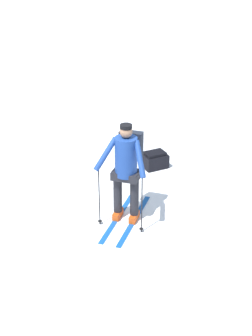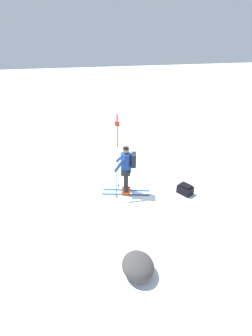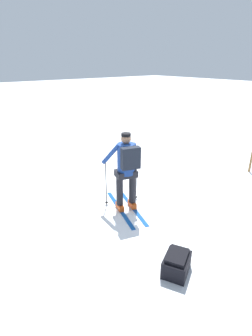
{
  "view_description": "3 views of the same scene",
  "coord_description": "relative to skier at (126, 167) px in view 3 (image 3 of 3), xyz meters",
  "views": [
    {
      "loc": [
        0.5,
        -6.77,
        4.46
      ],
      "look_at": [
        0.45,
        0.13,
        0.99
      ],
      "focal_mm": 50.0,
      "sensor_mm": 36.0,
      "label": 1
    },
    {
      "loc": [
        8.19,
        -1.93,
        5.1
      ],
      "look_at": [
        0.45,
        0.13,
        0.99
      ],
      "focal_mm": 28.0,
      "sensor_mm": 36.0,
      "label": 2
    },
    {
      "loc": [
        3.7,
        4.18,
        3.14
      ],
      "look_at": [
        0.45,
        0.13,
        0.99
      ],
      "focal_mm": 28.0,
      "sensor_mm": 36.0,
      "label": 3
    }
  ],
  "objects": [
    {
      "name": "dropped_backpack",
      "position": [
        0.59,
        2.0,
        -0.87
      ],
      "size": [
        0.61,
        0.56,
        0.35
      ],
      "color": "black",
      "rests_on": "ground_plane"
    },
    {
      "name": "ground_plane",
      "position": [
        -0.46,
        -0.15,
        -1.04
      ],
      "size": [
        80.0,
        80.0,
        0.0
      ],
      "primitive_type": "plane",
      "color": "white"
    },
    {
      "name": "skier",
      "position": [
        0.0,
        0.0,
        0.0
      ],
      "size": [
        0.99,
        1.73,
        1.76
      ],
      "color": "#144C9E",
      "rests_on": "ground_plane"
    }
  ]
}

